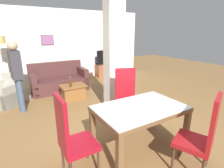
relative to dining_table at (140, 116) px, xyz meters
name	(u,v)px	position (x,y,z in m)	size (l,w,h in m)	color
ground_plane	(138,146)	(0.00, 0.00, -0.59)	(18.00, 18.00, 0.00)	brown
back_wall	(58,46)	(0.00, 4.86, 0.76)	(7.20, 0.09, 2.70)	white
divider_pillar	(114,55)	(0.48, 1.61, 0.76)	(0.41, 0.33, 2.70)	white
dining_table	(140,116)	(0.00, 0.00, 0.00)	(1.43, 0.92, 0.75)	brown
dining_chair_far_right	(126,95)	(0.36, 0.89, 0.01)	(0.60, 0.60, 1.16)	maroon
dining_chair_head_left	(71,136)	(-1.15, 0.00, 0.01)	(0.46, 0.46, 1.16)	maroon
dining_chair_near_right	(202,134)	(0.36, -0.85, 0.01)	(0.60, 0.60, 1.16)	maroon
sofa	(59,81)	(-0.35, 3.76, -0.28)	(1.77, 0.90, 0.91)	#4B2928
armchair	(8,94)	(-1.85, 3.35, -0.32)	(1.18, 1.17, 0.76)	#A8A494
coffee_table	(73,92)	(-0.21, 2.75, -0.38)	(0.70, 0.51, 0.41)	brown
bottle	(71,83)	(-0.30, 2.63, -0.07)	(0.07, 0.07, 0.28)	#4C2D14
tv_stand	(107,70)	(1.97, 4.58, -0.31)	(1.02, 0.40, 0.55)	brown
tv_screen	(107,57)	(1.97, 4.58, 0.25)	(1.11, 0.36, 0.60)	black
standing_person	(17,72)	(-1.58, 2.62, 0.40)	(0.25, 0.40, 1.71)	#415268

